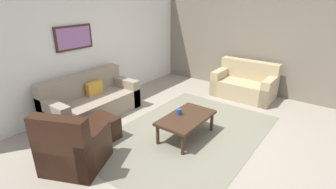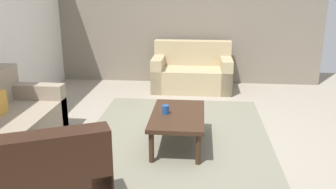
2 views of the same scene
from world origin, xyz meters
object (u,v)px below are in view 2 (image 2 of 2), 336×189
Objects in this scene: couch_loveseat at (192,73)px; coffee_table at (178,118)px; ottoman at (53,163)px; cup at (166,110)px.

couch_loveseat reaches higher than coffee_table.
ottoman is 0.51× the size of coffee_table.
cup is (0.97, -1.04, 0.26)m from ottoman.
ottoman is 5.24× the size of cup.
coffee_table is at bearing -50.29° from ottoman.
ottoman is at bearing 129.71° from coffee_table.
couch_loveseat is at bearing -2.26° from coffee_table.
cup is at bearing -46.95° from ottoman.
cup reaches higher than coffee_table.
cup is (-2.56, 0.25, 0.16)m from couch_loveseat.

